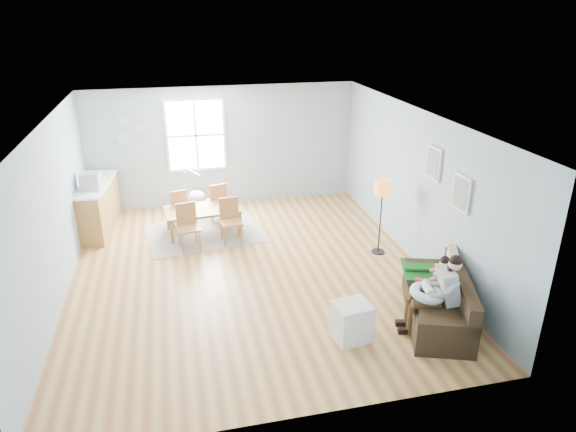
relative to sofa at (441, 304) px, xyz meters
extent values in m
cube|color=#A4643A|center=(-2.50, 2.08, -0.31)|extent=(8.40, 9.40, 0.08)
cube|color=white|center=(-2.50, 2.08, 2.73)|extent=(8.40, 9.40, 0.60)
cube|color=#8DABB9|center=(-2.50, 6.74, 1.08)|extent=(8.40, 0.08, 3.90)
cube|color=#8DABB9|center=(-2.50, -2.58, 1.08)|extent=(8.40, 0.08, 3.90)
cube|color=#8DABB9|center=(1.66, 2.08, 1.08)|extent=(0.08, 9.40, 3.90)
cube|color=white|center=(-3.10, 5.55, 1.38)|extent=(1.32, 0.06, 1.62)
cube|color=white|center=(-3.10, 5.52, 1.38)|extent=(1.20, 0.02, 1.50)
cube|color=white|center=(-3.10, 5.51, 1.38)|extent=(1.20, 0.03, 0.04)
cube|color=white|center=(-3.10, 5.51, 1.38)|extent=(0.04, 0.03, 1.50)
cube|color=white|center=(0.47, 0.58, 1.48)|extent=(0.04, 0.44, 0.54)
cube|color=slate|center=(0.44, 0.58, 1.48)|extent=(0.01, 0.36, 0.46)
cube|color=white|center=(0.47, 1.48, 1.68)|extent=(0.04, 0.44, 0.54)
cube|color=slate|center=(0.44, 1.48, 1.68)|extent=(0.01, 0.36, 0.46)
cylinder|color=#8CA2A9|center=(-4.60, 5.55, 1.78)|extent=(0.24, 0.02, 0.24)
cylinder|color=#8CA2A9|center=(-4.25, 5.55, 1.58)|extent=(0.26, 0.02, 0.26)
cylinder|color=#8CA2A9|center=(-4.65, 5.55, 1.38)|extent=(0.28, 0.02, 0.28)
cube|color=black|center=(-0.05, 0.02, -0.08)|extent=(1.38, 2.03, 0.37)
cube|color=black|center=(0.24, -0.09, 0.30)|extent=(0.79, 1.82, 0.38)
cube|color=black|center=(-0.33, -0.78, 0.18)|extent=(0.81, 0.44, 0.14)
cube|color=black|center=(0.23, 0.81, 0.18)|extent=(0.81, 0.44, 0.14)
cube|color=#155F1D|center=(0.14, 0.61, 0.22)|extent=(1.04, 0.96, 0.04)
cube|color=tan|center=(0.35, 0.40, 0.42)|extent=(0.30, 0.46, 0.45)
cube|color=gray|center=(-0.07, -0.25, 0.45)|extent=(0.38, 0.43, 0.51)
sphere|color=#EAB98F|center=(-0.02, -0.26, 0.79)|extent=(0.19, 0.19, 0.19)
sphere|color=black|center=(-0.02, -0.26, 0.83)|extent=(0.18, 0.18, 0.18)
cylinder|color=#382614|center=(-0.39, -0.27, 0.22)|extent=(0.41, 0.22, 0.14)
cylinder|color=#382614|center=(-0.34, -0.08, 0.22)|extent=(0.41, 0.22, 0.14)
cylinder|color=#382614|center=(-0.57, -0.22, -0.04)|extent=(0.11, 0.11, 0.46)
cylinder|color=#382614|center=(-0.53, -0.04, -0.04)|extent=(0.11, 0.11, 0.46)
cube|color=black|center=(-0.64, -0.21, -0.23)|extent=(0.22, 0.13, 0.08)
cube|color=black|center=(-0.59, -0.02, -0.23)|extent=(0.22, 0.13, 0.08)
torus|color=silver|center=(-0.33, -0.16, 0.32)|extent=(0.65, 0.64, 0.20)
cylinder|color=silver|center=(-0.33, -0.16, 0.39)|extent=(0.16, 0.29, 0.12)
sphere|color=#EAB98F|center=(-0.29, -0.02, 0.41)|extent=(0.10, 0.10, 0.10)
cube|color=silver|center=(0.05, 0.16, 0.36)|extent=(0.30, 0.31, 0.34)
sphere|color=#EAB98F|center=(0.07, 0.15, 0.59)|extent=(0.16, 0.16, 0.16)
sphere|color=black|center=(0.07, 0.15, 0.62)|extent=(0.15, 0.15, 0.15)
cylinder|color=#D23360|center=(-0.18, 0.20, 0.22)|extent=(0.29, 0.20, 0.08)
cylinder|color=#D23360|center=(-0.12, 0.32, 0.22)|extent=(0.29, 0.20, 0.08)
cylinder|color=#D23360|center=(-0.29, 0.26, 0.06)|extent=(0.07, 0.07, 0.28)
cylinder|color=#D23360|center=(-0.23, 0.38, 0.06)|extent=(0.07, 0.07, 0.28)
cylinder|color=black|center=(-0.02, 2.30, -0.25)|extent=(0.25, 0.25, 0.03)
cylinder|color=black|center=(-0.02, 2.30, 0.36)|extent=(0.03, 0.03, 1.25)
cylinder|color=orange|center=(-0.02, 2.30, 1.03)|extent=(0.29, 0.29, 0.25)
cube|color=white|center=(-1.42, -0.14, 0.00)|extent=(0.55, 0.51, 0.54)
cube|color=black|center=(-1.64, -0.17, 0.00)|extent=(0.09, 0.37, 0.43)
cube|color=gray|center=(-3.14, 3.91, -0.26)|extent=(2.49, 2.01, 0.01)
imported|color=brown|center=(-3.14, 3.91, 0.00)|extent=(1.58, 0.98, 0.53)
cube|color=#966133|center=(-3.46, 3.23, 0.16)|extent=(0.45, 0.45, 0.04)
cube|color=#966133|center=(-3.49, 3.41, 0.40)|extent=(0.38, 0.09, 0.44)
cylinder|color=#966133|center=(-3.60, 3.04, -0.05)|extent=(0.04, 0.04, 0.43)
cylinder|color=#966133|center=(-3.28, 3.09, -0.05)|extent=(0.04, 0.04, 0.43)
cylinder|color=#966133|center=(-3.64, 3.37, -0.05)|extent=(0.04, 0.04, 0.43)
cylinder|color=#966133|center=(-3.32, 3.41, -0.05)|extent=(0.04, 0.04, 0.43)
cube|color=#966133|center=(-2.65, 3.33, 0.16)|extent=(0.43, 0.43, 0.04)
cube|color=#966133|center=(-2.66, 3.51, 0.40)|extent=(0.38, 0.06, 0.44)
cylinder|color=#966133|center=(-2.80, 3.16, -0.05)|extent=(0.04, 0.04, 0.43)
cylinder|color=#966133|center=(-2.48, 3.18, -0.05)|extent=(0.04, 0.04, 0.43)
cylinder|color=#966133|center=(-2.82, 3.48, -0.05)|extent=(0.04, 0.04, 0.43)
cylinder|color=#966133|center=(-2.50, 3.51, -0.05)|extent=(0.04, 0.04, 0.43)
cube|color=#966133|center=(-3.63, 4.49, 0.12)|extent=(0.45, 0.45, 0.03)
cube|color=#966133|center=(-3.58, 4.33, 0.34)|extent=(0.35, 0.13, 0.40)
cylinder|color=#966133|center=(-3.52, 4.68, -0.07)|extent=(0.04, 0.04, 0.39)
cylinder|color=#966133|center=(-3.81, 4.60, -0.07)|extent=(0.04, 0.04, 0.39)
cylinder|color=#966133|center=(-3.44, 4.39, -0.07)|extent=(0.04, 0.04, 0.39)
cylinder|color=#966133|center=(-3.73, 4.31, -0.07)|extent=(0.04, 0.04, 0.39)
cube|color=#966133|center=(-2.81, 4.60, 0.14)|extent=(0.47, 0.47, 0.04)
cube|color=#966133|center=(-2.77, 4.43, 0.37)|extent=(0.36, 0.13, 0.42)
cylinder|color=#966133|center=(-2.70, 4.79, -0.06)|extent=(0.04, 0.04, 0.41)
cylinder|color=#966133|center=(-3.00, 4.71, -0.06)|extent=(0.04, 0.04, 0.41)
cylinder|color=#966133|center=(-2.62, 4.49, -0.06)|extent=(0.04, 0.04, 0.41)
cylinder|color=#966133|center=(-2.92, 4.41, -0.06)|extent=(0.04, 0.04, 0.41)
cube|color=brown|center=(-5.20, 4.58, 0.23)|extent=(0.70, 1.82, 0.98)
cube|color=white|center=(-5.20, 4.58, 0.73)|extent=(0.74, 1.86, 0.04)
cube|color=#A1A2A6|center=(-5.22, 4.23, 0.91)|extent=(0.37, 0.35, 0.33)
cube|color=black|center=(-5.39, 4.25, 0.91)|extent=(0.04, 0.27, 0.23)
cylinder|color=#A1A2A6|center=(-3.21, 5.01, 0.69)|extent=(0.24, 0.52, 0.04)
ellipsoid|color=beige|center=(-3.21, 5.01, 0.15)|extent=(0.39, 0.39, 0.24)
cylinder|color=#A1A2A6|center=(-3.21, 5.01, 0.42)|extent=(0.01, 0.01, 0.43)
cylinder|color=#A1A2A6|center=(-3.38, 4.62, 0.22)|extent=(0.20, 0.45, 0.95)
cylinder|color=#A1A2A6|center=(-2.82, 4.85, 0.22)|extent=(0.44, 0.22, 0.95)
cylinder|color=#A1A2A6|center=(-3.61, 5.18, 0.22)|extent=(0.44, 0.22, 0.95)
cylinder|color=#A1A2A6|center=(-3.05, 5.41, 0.22)|extent=(0.20, 0.45, 0.95)
camera|label=1|loc=(-3.64, -5.77, 4.06)|focal=32.00mm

